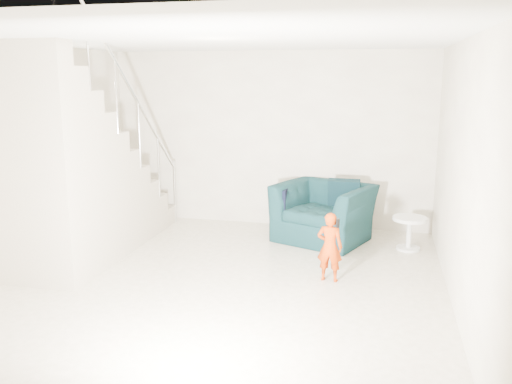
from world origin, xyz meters
The scene contains 13 objects.
floor centered at (0.00, 0.00, 0.00)m, with size 5.50×5.50×0.00m, color #9E947A.
ceiling centered at (0.00, 0.00, 2.70)m, with size 5.50×5.50×0.00m, color silver.
back_wall centered at (0.00, 2.75, 1.35)m, with size 5.00×5.00×0.00m, color #AC9D8C.
front_wall centered at (0.00, -2.75, 1.35)m, with size 5.00×5.00×0.00m, color #AC9D8C.
left_wall centered at (-2.50, 0.00, 1.35)m, with size 5.50×5.50×0.00m, color #AC9D8C.
right_wall centered at (2.50, 0.00, 1.35)m, with size 5.50×5.50×0.00m, color #AC9D8C.
armchair centered at (0.94, 2.08, 0.40)m, with size 1.24×1.09×0.81m, color black.
toddler centered at (1.19, 0.49, 0.41)m, with size 0.30×0.19×0.81m, color #9A2104.
side_table centered at (2.13, 1.88, 0.31)m, with size 0.46×0.46×0.46m.
staircase centered at (-2.00, 0.55, 0.95)m, with size 1.02×3.03×3.62m.
cushion centered at (1.21, 2.29, 0.64)m, with size 0.46×0.13×0.44m, color black.
throw centered at (0.41, 2.00, 0.51)m, with size 0.04×0.44×0.49m, color black.
phone centered at (1.27, 0.45, 0.71)m, with size 0.02×0.05×0.10m, color black.
Camera 1 is at (1.72, -5.47, 2.34)m, focal length 38.00 mm.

